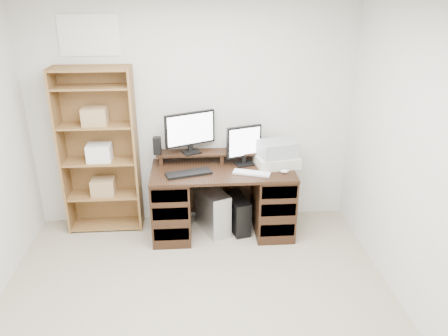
{
  "coord_description": "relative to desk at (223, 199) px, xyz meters",
  "views": [
    {
      "loc": [
        0.01,
        -2.58,
        2.56
      ],
      "look_at": [
        0.3,
        1.43,
        0.85
      ],
      "focal_mm": 35.0,
      "sensor_mm": 36.0,
      "label": 1
    }
  ],
  "objects": [
    {
      "name": "basket",
      "position": [
        0.59,
        0.05,
        0.55
      ],
      "size": [
        0.44,
        0.36,
        0.16
      ],
      "primitive_type": "cube",
      "rotation": [
        0.0,
        0.0,
        0.25
      ],
      "color": "#94999E",
      "rests_on": "printer"
    },
    {
      "name": "speaker",
      "position": [
        -0.68,
        0.17,
        0.58
      ],
      "size": [
        0.08,
        0.08,
        0.19
      ],
      "primitive_type": "cube",
      "rotation": [
        0.0,
        0.0,
        -0.12
      ],
      "color": "black",
      "rests_on": "riser_shelf"
    },
    {
      "name": "monitor_small",
      "position": [
        0.24,
        0.12,
        0.59
      ],
      "size": [
        0.38,
        0.2,
        0.43
      ],
      "rotation": [
        0.0,
        0.0,
        0.32
      ],
      "color": "black",
      "rests_on": "desk"
    },
    {
      "name": "desk",
      "position": [
        0.0,
        0.0,
        0.0
      ],
      "size": [
        1.5,
        0.7,
        0.75
      ],
      "color": "black",
      "rests_on": "ground"
    },
    {
      "name": "printer",
      "position": [
        0.59,
        0.05,
        0.42
      ],
      "size": [
        0.48,
        0.39,
        0.11
      ],
      "primitive_type": "cube",
      "rotation": [
        0.0,
        0.0,
        0.15
      ],
      "color": "#BBB5A3",
      "rests_on": "desk"
    },
    {
      "name": "tower_black",
      "position": [
        0.17,
        0.0,
        -0.19
      ],
      "size": [
        0.25,
        0.42,
        0.39
      ],
      "rotation": [
        0.0,
        0.0,
        0.22
      ],
      "color": "black",
      "rests_on": "ground"
    },
    {
      "name": "room",
      "position": [
        -0.3,
        -1.64,
        0.86
      ],
      "size": [
        3.54,
        4.04,
        2.54
      ],
      "color": "tan",
      "rests_on": "ground"
    },
    {
      "name": "tower_silver",
      "position": [
        -0.11,
        0.03,
        -0.15
      ],
      "size": [
        0.39,
        0.53,
        0.48
      ],
      "primitive_type": "cube",
      "rotation": [
        0.0,
        0.0,
        0.4
      ],
      "color": "#B9BCC1",
      "rests_on": "ground"
    },
    {
      "name": "mouse",
      "position": [
        0.63,
        -0.15,
        0.38
      ],
      "size": [
        0.09,
        0.06,
        0.04
      ],
      "primitive_type": "ellipsoid",
      "rotation": [
        0.0,
        0.0,
        -0.06
      ],
      "color": "silver",
      "rests_on": "desk"
    },
    {
      "name": "monitor_wide",
      "position": [
        -0.33,
        0.2,
        0.73
      ],
      "size": [
        0.53,
        0.26,
        0.44
      ],
      "rotation": [
        0.0,
        0.0,
        0.42
      ],
      "color": "black",
      "rests_on": "riser_shelf"
    },
    {
      "name": "keyboard_black",
      "position": [
        -0.36,
        -0.12,
        0.37
      ],
      "size": [
        0.49,
        0.27,
        0.03
      ],
      "primitive_type": "cube",
      "rotation": [
        0.0,
        0.0,
        0.27
      ],
      "color": "black",
      "rests_on": "desk"
    },
    {
      "name": "keyboard_white",
      "position": [
        0.29,
        -0.15,
        0.37
      ],
      "size": [
        0.4,
        0.23,
        0.02
      ],
      "primitive_type": "cube",
      "rotation": [
        0.0,
        0.0,
        -0.33
      ],
      "color": "silver",
      "rests_on": "desk"
    },
    {
      "name": "riser_shelf",
      "position": [
        0.0,
        0.21,
        0.45
      ],
      "size": [
        1.4,
        0.22,
        0.12
      ],
      "color": "black",
      "rests_on": "desk"
    },
    {
      "name": "bookshelf",
      "position": [
        -1.3,
        0.21,
        0.53
      ],
      "size": [
        0.8,
        0.3,
        1.8
      ],
      "color": "olive",
      "rests_on": "ground"
    }
  ]
}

